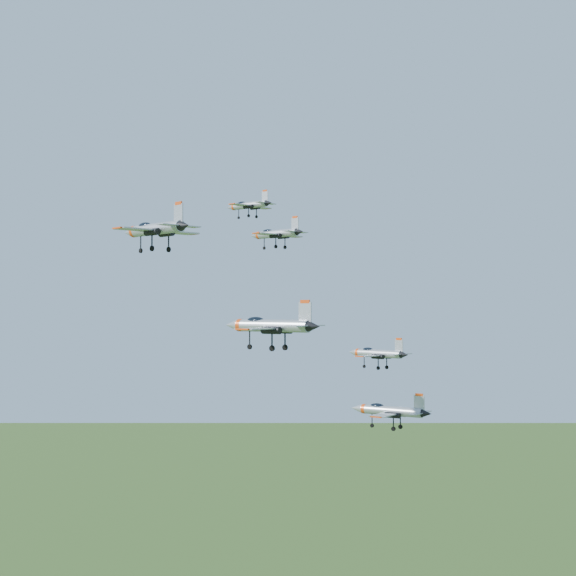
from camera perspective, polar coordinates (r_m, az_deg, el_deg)
The scene contains 6 objects.
jet_lead at distance 135.82m, azimuth -2.84°, elevation 5.91°, with size 10.53×8.75×2.81m.
jet_left_high at distance 115.44m, azimuth -0.90°, elevation 3.89°, with size 10.56×8.82×2.82m.
jet_right_high at distance 98.33m, azimuth -9.49°, elevation 4.17°, with size 13.37×11.22×3.59m.
jet_left_low at distance 113.86m, azimuth 6.33°, elevation -4.63°, with size 10.64×8.91×2.85m.
jet_right_low at distance 90.86m, azimuth -1.32°, elevation -2.67°, with size 13.49×11.08×3.61m.
jet_trail at distance 102.43m, azimuth 7.21°, elevation -8.63°, with size 11.18×9.21×2.99m.
Camera 1 is at (71.46, -89.10, 144.01)m, focal length 50.00 mm.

